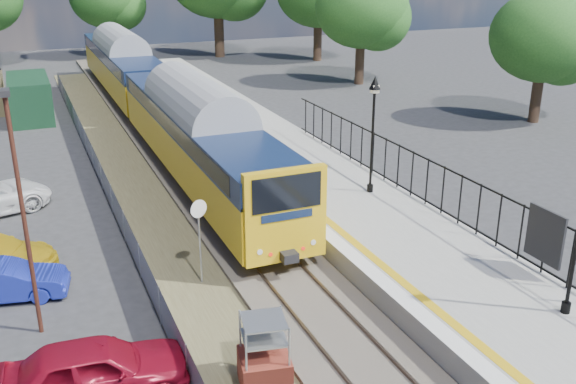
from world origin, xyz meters
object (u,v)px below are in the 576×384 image
brick_plinth (264,355)px  carpark_lamp (21,201)px  train (151,90)px  car_blue (5,281)px  victorian_lamp_north (374,108)px  speed_sign (199,227)px  car_red (95,370)px

brick_plinth → carpark_lamp: 7.32m
train → car_blue: (-8.16, -18.16, -1.75)m
victorian_lamp_north → car_blue: 14.07m
speed_sign → car_blue: size_ratio=0.80×
car_red → car_blue: bearing=22.2°
car_blue → carpark_lamp: bearing=-149.2°
victorian_lamp_north → car_blue: victorian_lamp_north is taller
speed_sign → brick_plinth: bearing=-109.7°
train → speed_sign: size_ratio=14.33×
speed_sign → carpark_lamp: carpark_lamp is taller
victorian_lamp_north → brick_plinth: victorian_lamp_north is taller
carpark_lamp → car_red: size_ratio=1.55×
victorian_lamp_north → speed_sign: victorian_lamp_north is taller
victorian_lamp_north → carpark_lamp: (-12.63, -4.08, -0.44)m
brick_plinth → carpark_lamp: size_ratio=0.28×
train → carpark_lamp: size_ratio=6.06×
train → car_blue: train is taller
carpark_lamp → car_red: bearing=-72.4°
train → carpark_lamp: 21.79m
train → speed_sign: train is taller
train → car_red: bearing=-104.6°
speed_sign → victorian_lamp_north: bearing=2.4°
brick_plinth → speed_sign: bearing=89.9°
victorian_lamp_north → carpark_lamp: 13.28m
brick_plinth → speed_sign: 5.67m
victorian_lamp_north → brick_plinth: 12.20m
speed_sign → carpark_lamp: bearing=171.3°
carpark_lamp → car_blue: (-0.83, 2.31, -3.27)m
speed_sign → carpark_lamp: (-4.83, -0.93, 1.92)m
victorian_lamp_north → speed_sign: size_ratio=1.61×
carpark_lamp → train: bearing=70.3°
speed_sign → car_blue: (-5.66, 1.38, -1.36)m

